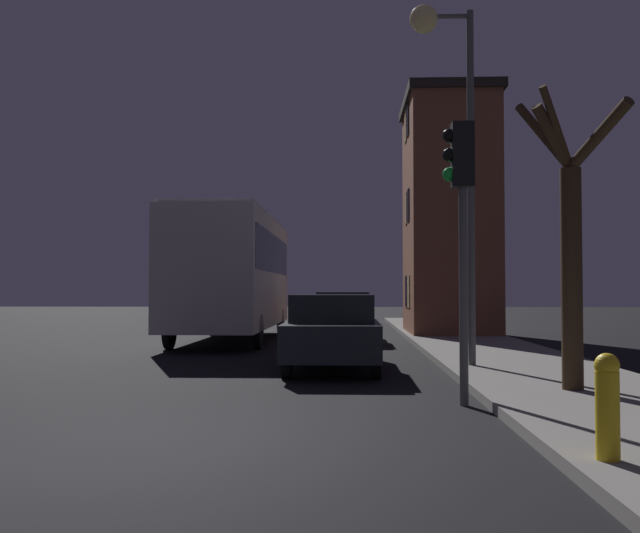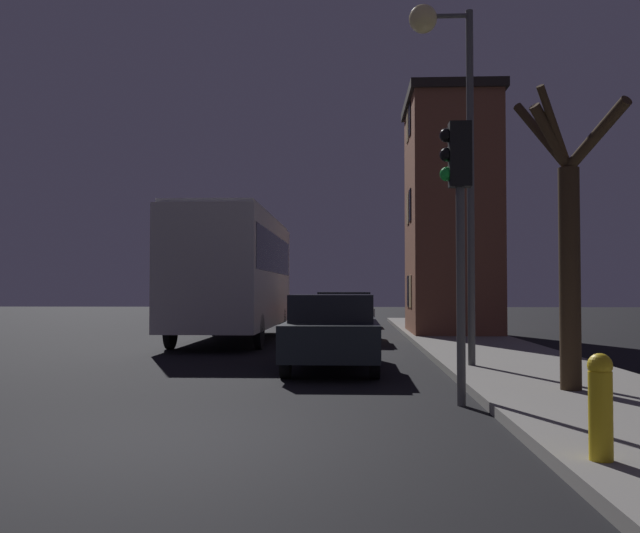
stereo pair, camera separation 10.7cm
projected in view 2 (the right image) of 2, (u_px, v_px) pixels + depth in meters
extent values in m
plane|color=black|center=(171.00, 444.00, 7.30)|extent=(120.00, 120.00, 0.00)
cube|color=brown|center=(451.00, 218.00, 24.66)|extent=(2.86, 4.56, 7.87)
cube|color=black|center=(450.00, 101.00, 24.80)|extent=(3.10, 4.80, 0.30)
cube|color=#E5C67F|center=(410.00, 291.00, 24.15)|extent=(0.03, 0.70, 1.10)
cube|color=black|center=(408.00, 291.00, 25.15)|extent=(0.03, 0.70, 1.10)
cube|color=black|center=(410.00, 205.00, 24.25)|extent=(0.03, 0.70, 1.10)
cube|color=#E5C67F|center=(408.00, 209.00, 25.24)|extent=(0.03, 0.70, 1.10)
cube|color=black|center=(410.00, 120.00, 24.34)|extent=(0.03, 0.70, 1.10)
cube|color=#E5C67F|center=(407.00, 127.00, 25.34)|extent=(0.03, 0.70, 1.10)
cylinder|color=#4C4C4C|center=(471.00, 186.00, 13.78)|extent=(0.14, 0.14, 6.90)
cylinder|color=#4C4C4C|center=(446.00, 16.00, 13.92)|extent=(0.90, 0.09, 0.09)
sphere|color=#F9E08C|center=(423.00, 19.00, 13.93)|extent=(0.55, 0.55, 0.55)
cylinder|color=#4C4C4C|center=(461.00, 296.00, 9.76)|extent=(0.12, 0.12, 3.00)
cube|color=black|center=(460.00, 155.00, 9.83)|extent=(0.30, 0.24, 0.90)
sphere|color=black|center=(447.00, 135.00, 9.85)|extent=(0.20, 0.20, 0.20)
sphere|color=black|center=(447.00, 155.00, 9.84)|extent=(0.20, 0.20, 0.20)
sphere|color=green|center=(447.00, 174.00, 9.83)|extent=(0.20, 0.20, 0.20)
cylinder|color=#382819|center=(570.00, 278.00, 10.34)|extent=(0.30, 0.30, 3.23)
cylinder|color=#382819|center=(555.00, 128.00, 10.18)|extent=(0.67, 0.63, 1.14)
cylinder|color=#382819|center=(552.00, 137.00, 10.26)|extent=(0.76, 0.53, 0.94)
cylinder|color=#382819|center=(542.00, 136.00, 10.69)|extent=(0.78, 0.71, 1.14)
cylinder|color=#382819|center=(596.00, 136.00, 9.86)|extent=(0.63, 1.21, 0.85)
cube|color=beige|center=(234.00, 273.00, 22.22)|extent=(2.58, 9.60, 3.27)
cube|color=black|center=(234.00, 254.00, 22.24)|extent=(2.60, 8.83, 1.18)
cube|color=#B2B2B2|center=(235.00, 219.00, 22.28)|extent=(2.45, 9.12, 0.12)
cylinder|color=black|center=(282.00, 321.00, 25.22)|extent=(0.18, 0.96, 0.96)
cylinder|color=black|center=(215.00, 321.00, 25.34)|extent=(0.18, 0.96, 0.96)
cylinder|color=black|center=(259.00, 331.00, 18.99)|extent=(0.18, 0.96, 0.96)
cylinder|color=black|center=(170.00, 331.00, 19.11)|extent=(0.18, 0.96, 0.96)
cube|color=black|center=(332.00, 337.00, 14.18)|extent=(1.77, 4.51, 0.66)
cube|color=black|center=(332.00, 308.00, 13.98)|extent=(1.56, 2.34, 0.52)
cylinder|color=black|center=(371.00, 348.00, 15.60)|extent=(0.18, 0.64, 0.64)
cylinder|color=black|center=(298.00, 347.00, 15.67)|extent=(0.18, 0.64, 0.64)
cylinder|color=black|center=(375.00, 361.00, 12.67)|extent=(0.18, 0.64, 0.64)
cylinder|color=black|center=(286.00, 361.00, 12.75)|extent=(0.18, 0.64, 0.64)
cube|color=beige|center=(344.00, 319.00, 22.08)|extent=(1.77, 4.10, 0.75)
cube|color=black|center=(344.00, 299.00, 21.89)|extent=(1.56, 2.13, 0.46)
cylinder|color=black|center=(369.00, 329.00, 23.36)|extent=(0.18, 0.64, 0.64)
cylinder|color=black|center=(321.00, 328.00, 23.43)|extent=(0.18, 0.64, 0.64)
cylinder|color=black|center=(371.00, 333.00, 20.70)|extent=(0.18, 0.64, 0.64)
cylinder|color=black|center=(316.00, 333.00, 20.77)|extent=(0.18, 0.64, 0.64)
cube|color=#B21E19|center=(349.00, 311.00, 31.57)|extent=(1.87, 4.25, 0.63)
cube|color=black|center=(349.00, 299.00, 31.38)|extent=(1.64, 2.21, 0.50)
cylinder|color=black|center=(367.00, 317.00, 32.90)|extent=(0.18, 0.65, 0.65)
cylinder|color=black|center=(331.00, 317.00, 32.98)|extent=(0.18, 0.65, 0.65)
cylinder|color=black|center=(368.00, 320.00, 30.14)|extent=(0.18, 0.65, 0.65)
cylinder|color=black|center=(329.00, 320.00, 30.22)|extent=(0.18, 0.65, 0.65)
cylinder|color=gold|center=(601.00, 416.00, 6.03)|extent=(0.20, 0.20, 0.75)
sphere|color=gold|center=(600.00, 366.00, 6.04)|extent=(0.21, 0.21, 0.21)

